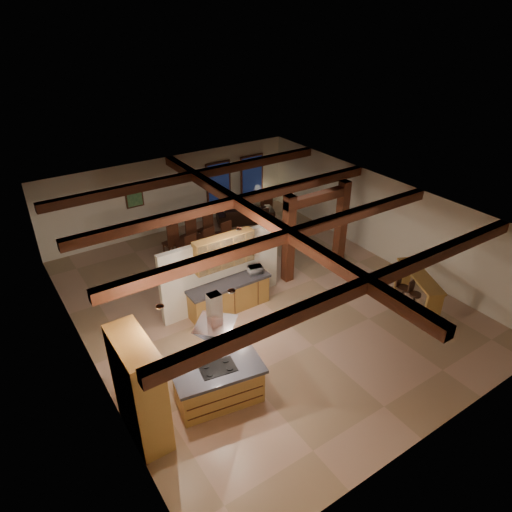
{
  "coord_description": "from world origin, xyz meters",
  "views": [
    {
      "loc": [
        -6.38,
        -9.36,
        7.97
      ],
      "look_at": [
        0.19,
        0.5,
        1.24
      ],
      "focal_mm": 32.0,
      "sensor_mm": 36.0,
      "label": 1
    }
  ],
  "objects_px": {
    "kitchen_island": "(219,384)",
    "bar_counter": "(418,285)",
    "dining_table": "(201,248)",
    "sofa": "(245,214)"
  },
  "relations": [
    {
      "from": "kitchen_island",
      "to": "sofa",
      "type": "xyz_separation_m",
      "value": [
        5.62,
        7.71,
        -0.16
      ]
    },
    {
      "from": "dining_table",
      "to": "sofa",
      "type": "distance_m",
      "value": 3.27
    },
    {
      "from": "kitchen_island",
      "to": "dining_table",
      "type": "relative_size",
      "value": 1.2
    },
    {
      "from": "dining_table",
      "to": "bar_counter",
      "type": "relative_size",
      "value": 0.84
    },
    {
      "from": "kitchen_island",
      "to": "bar_counter",
      "type": "relative_size",
      "value": 1.02
    },
    {
      "from": "kitchen_island",
      "to": "bar_counter",
      "type": "height_order",
      "value": "bar_counter"
    },
    {
      "from": "dining_table",
      "to": "sofa",
      "type": "height_order",
      "value": "sofa"
    },
    {
      "from": "sofa",
      "to": "dining_table",
      "type": "bearing_deg",
      "value": 49.49
    },
    {
      "from": "dining_table",
      "to": "bar_counter",
      "type": "distance_m",
      "value": 7.29
    },
    {
      "from": "kitchen_island",
      "to": "sofa",
      "type": "distance_m",
      "value": 9.54
    }
  ]
}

